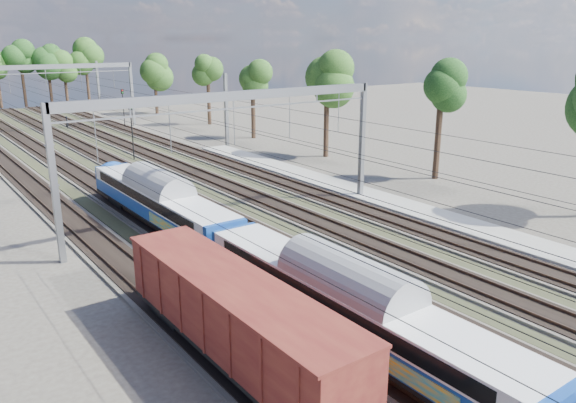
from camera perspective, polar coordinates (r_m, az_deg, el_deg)
track_bed at (r=51.58m, az=-13.87°, el=2.13°), size 21.00×130.00×0.34m
platform at (r=39.37m, az=17.87°, el=-2.47°), size 3.00×70.00×0.30m
catenary at (r=57.75m, az=-16.98°, el=9.73°), size 25.65×130.00×9.00m
tree_belt at (r=100.33m, az=-21.94°, el=12.84°), size 40.03×101.67×11.98m
emu_train at (r=22.82m, az=6.85°, el=-9.77°), size 2.64×56.03×3.87m
freight_boxcar at (r=21.79m, az=-5.50°, el=-11.50°), size 2.79×13.48×3.48m
worker at (r=85.62m, az=-21.52°, el=7.48°), size 0.42×0.64×1.76m
signal_near at (r=60.68m, az=-15.61°, el=7.59°), size 0.40×0.36×5.93m
signal_far at (r=83.45m, az=-16.40°, el=9.52°), size 0.38×0.34×5.44m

